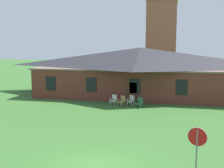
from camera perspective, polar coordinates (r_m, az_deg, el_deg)
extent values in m
plane|color=#336028|center=(13.21, -4.01, -17.50)|extent=(200.00, 200.00, 0.00)
cube|color=brown|center=(32.07, 6.05, 0.57)|extent=(23.02, 10.00, 3.20)
cube|color=#795B55|center=(31.90, 6.10, 3.56)|extent=(23.48, 10.20, 0.16)
pyramid|color=#28282D|center=(31.84, 6.13, 5.74)|extent=(23.94, 10.40, 2.27)
cube|color=black|center=(29.69, -13.00, 0.13)|extent=(1.10, 0.06, 1.50)
cube|color=black|center=(28.05, -4.46, -0.13)|extent=(1.10, 0.06, 1.50)
cube|color=black|center=(27.10, 4.91, -0.42)|extent=(1.10, 0.06, 1.50)
cube|color=black|center=(26.92, 14.68, -0.71)|extent=(1.10, 0.06, 1.50)
cube|color=#422819|center=(27.25, 4.20, -1.88)|extent=(1.10, 0.06, 2.10)
cube|color=#93563D|center=(46.11, 10.48, 8.84)|extent=(4.80, 4.80, 13.07)
cube|color=silver|center=(46.72, 10.69, 17.10)|extent=(5.18, 5.18, 0.36)
cylinder|color=slate|center=(11.94, 17.63, -14.58)|extent=(0.07, 0.07, 2.34)
cylinder|color=white|center=(11.67, 17.83, -10.71)|extent=(0.77, 0.28, 0.81)
cylinder|color=#B71414|center=(11.64, 17.80, -10.74)|extent=(0.73, 0.27, 0.76)
cube|color=silver|center=(26.24, 0.48, -4.17)|extent=(0.06, 0.06, 0.36)
cube|color=silver|center=(26.45, -0.41, -4.07)|extent=(0.06, 0.06, 0.36)
cube|color=silver|center=(26.63, 0.91, -3.99)|extent=(0.06, 0.06, 0.36)
cube|color=silver|center=(26.83, 0.03, -3.90)|extent=(0.06, 0.06, 0.36)
cube|color=silver|center=(26.50, 0.25, -3.60)|extent=(0.66, 0.64, 0.05)
cube|color=silver|center=(26.71, 0.56, -2.85)|extent=(0.55, 0.32, 0.54)
cube|color=silver|center=(26.31, 0.79, -3.25)|extent=(0.18, 0.47, 0.03)
cube|color=silver|center=(26.19, 0.63, -3.54)|extent=(0.05, 0.05, 0.22)
cube|color=silver|center=(26.57, -0.33, -3.14)|extent=(0.18, 0.47, 0.03)
cube|color=silver|center=(26.45, -0.49, -3.43)|extent=(0.05, 0.05, 0.22)
cube|color=tan|center=(25.71, 2.00, -4.43)|extent=(0.07, 0.07, 0.36)
cube|color=tan|center=(26.01, 1.24, -4.28)|extent=(0.07, 0.07, 0.36)
cube|color=tan|center=(26.04, 2.64, -4.27)|extent=(0.07, 0.07, 0.36)
cube|color=tan|center=(26.33, 1.88, -4.13)|extent=(0.07, 0.07, 0.36)
cube|color=tan|center=(25.98, 1.94, -3.84)|extent=(0.73, 0.72, 0.05)
cube|color=tan|center=(26.15, 2.39, -3.09)|extent=(0.54, 0.43, 0.54)
cube|color=tan|center=(25.74, 2.40, -3.50)|extent=(0.29, 0.43, 0.03)
cube|color=tan|center=(25.64, 2.17, -3.80)|extent=(0.05, 0.05, 0.22)
cube|color=tan|center=(26.11, 1.43, -3.34)|extent=(0.29, 0.43, 0.03)
cube|color=tan|center=(26.02, 1.20, -3.62)|extent=(0.05, 0.05, 0.22)
cube|color=silver|center=(26.08, 4.14, -4.27)|extent=(0.07, 0.07, 0.36)
cube|color=silver|center=(26.32, 3.28, -4.15)|extent=(0.07, 0.07, 0.36)
cube|color=silver|center=(26.45, 4.64, -4.10)|extent=(0.07, 0.07, 0.36)
cube|color=silver|center=(26.68, 3.79, -3.98)|extent=(0.07, 0.07, 0.36)
cube|color=silver|center=(26.34, 3.97, -3.69)|extent=(0.70, 0.69, 0.05)
cube|color=silver|center=(26.54, 4.33, -2.94)|extent=(0.55, 0.38, 0.54)
cube|color=silver|center=(26.14, 4.49, -3.35)|extent=(0.24, 0.45, 0.03)
cube|color=silver|center=(26.02, 4.30, -3.64)|extent=(0.05, 0.05, 0.22)
cube|color=silver|center=(26.44, 3.41, -3.21)|extent=(0.24, 0.45, 0.03)
cube|color=silver|center=(26.32, 3.22, -3.50)|extent=(0.05, 0.05, 0.22)
cube|color=#28704C|center=(24.98, 6.01, -4.83)|extent=(0.06, 0.06, 0.36)
cube|color=#28704C|center=(25.18, 5.08, -4.72)|extent=(0.06, 0.06, 0.36)
cube|color=#28704C|center=(25.36, 6.47, -4.65)|extent=(0.06, 0.06, 0.36)
cube|color=#28704C|center=(25.56, 5.54, -4.53)|extent=(0.06, 0.06, 0.36)
cube|color=#28704C|center=(25.22, 5.78, -4.23)|extent=(0.69, 0.68, 0.05)
cube|color=#28704C|center=(25.44, 6.11, -3.44)|extent=(0.55, 0.36, 0.54)
cube|color=#28704C|center=(25.04, 6.36, -3.87)|extent=(0.22, 0.46, 0.03)
cube|color=#28704C|center=(24.92, 6.19, -4.18)|extent=(0.05, 0.05, 0.22)
cube|color=#28704C|center=(25.30, 5.18, -3.73)|extent=(0.22, 0.46, 0.03)
cube|color=#28704C|center=(25.18, 5.01, -4.04)|extent=(0.05, 0.05, 0.22)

